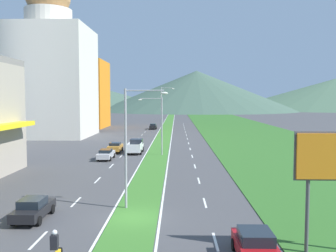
{
  "coord_description": "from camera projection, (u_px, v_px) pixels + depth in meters",
  "views": [
    {
      "loc": [
        2.87,
        -24.68,
        8.09
      ],
      "look_at": [
        1.17,
        47.86,
        2.93
      ],
      "focal_mm": 39.6,
      "sensor_mm": 36.0,
      "label": 1
    }
  ],
  "objects": [
    {
      "name": "lane_dash_left_11",
      "position": [
        145.0,
        132.0,
        93.04
      ],
      "size": [
        0.16,
        2.8,
        0.01
      ],
      "primitive_type": "cube",
      "color": "silver",
      "rests_on": "ground_plane"
    },
    {
      "name": "lane_dash_left_5",
      "position": [
        111.0,
        166.0,
        45.25
      ],
      "size": [
        0.16,
        2.8,
        0.01
      ],
      "primitive_type": "cube",
      "color": "silver",
      "rests_on": "ground_plane"
    },
    {
      "name": "lane_dash_right_13",
      "position": [
        184.0,
        127.0,
        108.73
      ],
      "size": [
        0.16,
        2.8,
        0.01
      ],
      "primitive_type": "cube",
      "color": "silver",
      "rests_on": "ground_plane"
    },
    {
      "name": "street_lamp_mid",
      "position": [
        159.0,
        121.0,
        53.59
      ],
      "size": [
        3.51,
        0.53,
        8.42
      ],
      "color": "#99999E",
      "rests_on": "ground_plane"
    },
    {
      "name": "car_4",
      "position": [
        106.0,
        154.0,
        50.21
      ],
      "size": [
        1.89,
        4.76,
        1.4
      ],
      "rotation": [
        0.0,
        0.0,
        1.57
      ],
      "color": "#B2B2B7",
      "rests_on": "ground_plane"
    },
    {
      "name": "lane_dash_right_15",
      "position": [
        183.0,
        124.0,
        124.66
      ],
      "size": [
        0.16,
        2.8,
        0.01
      ],
      "primitive_type": "cube",
      "color": "silver",
      "rests_on": "ground_plane"
    },
    {
      "name": "lane_dash_left_3",
      "position": [
        76.0,
        202.0,
        29.32
      ],
      "size": [
        0.16,
        2.8,
        0.01
      ],
      "primitive_type": "cube",
      "color": "silver",
      "rests_on": "ground_plane"
    },
    {
      "name": "lane_dash_right_3",
      "position": [
        205.0,
        203.0,
        29.08
      ],
      "size": [
        0.16,
        2.8,
        0.01
      ],
      "primitive_type": "cube",
      "color": "silver",
      "rests_on": "ground_plane"
    },
    {
      "name": "lane_dash_left_2",
      "position": [
        38.0,
        240.0,
        21.36
      ],
      "size": [
        0.16,
        2.8,
        0.01
      ],
      "primitive_type": "cube",
      "color": "silver",
      "rests_on": "ground_plane"
    },
    {
      "name": "lane_dash_right_6",
      "position": [
        192.0,
        156.0,
        52.98
      ],
      "size": [
        0.16,
        2.8,
        0.01
      ],
      "primitive_type": "cube",
      "color": "silver",
      "rests_on": "ground_plane"
    },
    {
      "name": "ground_plane",
      "position": [
        134.0,
        218.0,
        25.25
      ],
      "size": [
        600.0,
        600.0,
        0.0
      ],
      "primitive_type": "plane",
      "color": "#424244"
    },
    {
      "name": "domed_building",
      "position": [
        50.0,
        71.0,
        81.17
      ],
      "size": [
        17.66,
        17.66,
        35.28
      ],
      "color": "beige",
      "rests_on": "ground_plane"
    },
    {
      "name": "motorcycle_rider",
      "position": [
        55.0,
        251.0,
        18.02
      ],
      "size": [
        0.36,
        2.0,
        1.8
      ],
      "rotation": [
        0.0,
        0.0,
        1.57
      ],
      "color": "black",
      "rests_on": "ground_plane"
    },
    {
      "name": "lane_dash_right_14",
      "position": [
        184.0,
        125.0,
        116.7
      ],
      "size": [
        0.16,
        2.8,
        0.01
      ],
      "primitive_type": "cube",
      "color": "silver",
      "rests_on": "ground_plane"
    },
    {
      "name": "lane_dash_left_12",
      "position": [
        147.0,
        129.0,
        101.01
      ],
      "size": [
        0.16,
        2.8,
        0.01
      ],
      "primitive_type": "cube",
      "color": "silver",
      "rests_on": "ground_plane"
    },
    {
      "name": "lane_dash_right_4",
      "position": [
        199.0,
        181.0,
        37.05
      ],
      "size": [
        0.16,
        2.8,
        0.01
      ],
      "primitive_type": "cube",
      "color": "silver",
      "rests_on": "ground_plane"
    },
    {
      "name": "street_lamp_near",
      "position": [
        131.0,
        139.0,
        27.21
      ],
      "size": [
        3.21,
        0.28,
        8.91
      ],
      "color": "#99999E",
      "rests_on": "ground_plane"
    },
    {
      "name": "lane_dash_right_11",
      "position": [
        186.0,
        132.0,
        92.8
      ],
      "size": [
        0.16,
        2.8,
        0.01
      ],
      "primitive_type": "cube",
      "color": "silver",
      "rests_on": "ground_plane"
    },
    {
      "name": "lane_dash_left_14",
      "position": [
        151.0,
        125.0,
        116.94
      ],
      "size": [
        0.16,
        2.8,
        0.01
      ],
      "primitive_type": "cube",
      "color": "silver",
      "rests_on": "ground_plane"
    },
    {
      "name": "edge_line_median_left",
      "position": [
        157.0,
        135.0,
        85.13
      ],
      "size": [
        0.16,
        240.0,
        0.01
      ],
      "primitive_type": "cube",
      "color": "silver",
      "rests_on": "ground_plane"
    },
    {
      "name": "car_5",
      "position": [
        33.0,
        209.0,
        24.99
      ],
      "size": [
        1.88,
        4.16,
        1.49
      ],
      "rotation": [
        0.0,
        0.0,
        1.57
      ],
      "color": "black",
      "rests_on": "ground_plane"
    },
    {
      "name": "car_1",
      "position": [
        115.0,
        147.0,
        57.24
      ],
      "size": [
        1.97,
        4.48,
        1.5
      ],
      "rotation": [
        0.0,
        0.0,
        1.57
      ],
      "color": "#C6842D",
      "rests_on": "ground_plane"
    },
    {
      "name": "hill_far_center",
      "position": [
        196.0,
        91.0,
        268.44
      ],
      "size": [
        143.11,
        143.11,
        29.02
      ],
      "primitive_type": "cone",
      "color": "#3D5647",
      "rests_on": "ground_plane"
    },
    {
      "name": "edge_line_median_right",
      "position": [
        172.0,
        135.0,
        85.04
      ],
      "size": [
        0.16,
        240.0,
        0.01
      ],
      "primitive_type": "cube",
      "color": "silver",
      "rests_on": "ground_plane"
    },
    {
      "name": "lane_dash_left_9",
      "position": [
        138.0,
        139.0,
        77.11
      ],
      "size": [
        0.16,
        2.8,
        0.01
      ],
      "primitive_type": "cube",
      "color": "silver",
      "rests_on": "ground_plane"
    },
    {
      "name": "lane_dash_right_9",
      "position": [
        187.0,
        139.0,
        76.87
      ],
      "size": [
        0.16,
        2.8,
        0.01
      ],
      "primitive_type": "cube",
      "color": "silver",
      "rests_on": "ground_plane"
    },
    {
      "name": "street_lamp_far",
      "position": [
        163.0,
        109.0,
        79.98
      ],
      "size": [
        2.91,
        0.28,
        10.78
      ],
      "color": "#99999E",
      "rests_on": "ground_plane"
    },
    {
      "name": "midrise_colored",
      "position": [
        79.0,
        94.0,
        107.77
      ],
      "size": [
        15.74,
        15.74,
        19.27
      ],
      "primitive_type": "cube",
      "color": "orange",
      "rests_on": "ground_plane"
    },
    {
      "name": "lane_dash_right_12",
      "position": [
        185.0,
        129.0,
        100.77
      ],
      "size": [
        0.16,
        2.8,
        0.01
      ],
      "primitive_type": "cube",
      "color": "silver",
      "rests_on": "ground_plane"
    },
    {
      "name": "lane_dash_right_7",
      "position": [
        190.0,
        149.0,
        60.94
      ],
      "size": [
        0.16,
        2.8,
        0.01
      ],
      "primitive_type": "cube",
      "color": "silver",
      "rests_on": "ground_plane"
    },
    {
      "name": "lane_dash_left_6",
      "position": [
        121.0,
        156.0,
        53.22
      ],
      "size": [
        0.16,
        2.8,
        0.01
      ],
      "primitive_type": "cube",
      "color": "silver",
      "rests_on": "ground_plane"
    },
    {
      "name": "lane_dash_left_10",
      "position": [
        142.0,
        135.0,
        85.08
      ],
      "size": [
        0.16,
        2.8,
        0.01
      ],
      "primitive_type": "cube",
      "color": "silver",
      "rests_on": "ground_plane"
    },
    {
      "name": "hill_far_right",
      "position": [
        336.0,
        94.0,
        309.57
      ],
      "size": [
        179.61,
        179.61,
        25.83
      ],
      "primitive_type": "cone",
      "color": "#47664C",
      "rests_on": "ground_plane"
    },
    {
      "name": "lane_dash_left_4",
      "position": [
        98.0,
        180.0,
        37.29
      ],
      "size": [
        0.16,
        2.8,
        0.01
      ],
      "primitive_type": "cube",
      "color": "silver",
      "rests_on": "ground_plane"
    },
    {
      "name": "lane_dash_right_2",
      "position": [
        215.0,
        242.0,
        21.12
      ],
      "size": [
        0.16,
        2.8,
        0.01
      ],
      "primitive_type": "cube",
      "color": "silver",
      "rests_on": "ground_plane"
    },
    {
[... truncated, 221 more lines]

